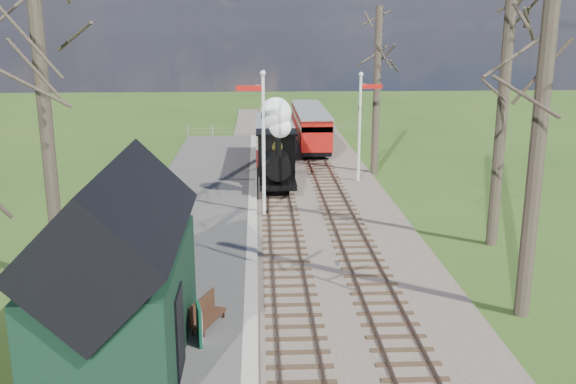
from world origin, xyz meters
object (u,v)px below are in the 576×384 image
locomotive (277,149)px  person (167,330)px  red_carriage_a (314,133)px  red_carriage_b (307,120)px  sign_board (199,324)px  bench (205,313)px  station_shed (119,273)px  semaphore_far (361,119)px  coach (274,140)px  semaphore_near (262,134)px

locomotive → person: 16.84m
red_carriage_a → red_carriage_b: bearing=90.0°
sign_board → red_carriage_a: bearing=78.5°
red_carriage_a → bench: bearing=-101.7°
station_shed → semaphore_far: (8.67, 18.00, 1.08)m
semaphore_far → red_carriage_b: size_ratio=1.16×
bench → locomotive: bearing=80.9°
red_carriage_a → sign_board: red_carriage_a is taller
bench → sign_board: bearing=-94.4°
person → sign_board: bearing=-68.7°
semaphore_far → sign_board: (-6.85, -17.62, -2.63)m
red_carriage_b → coach: bearing=-106.9°
sign_board → semaphore_near: bearing=81.7°
red_carriage_a → coach: bearing=-130.5°
coach → sign_board: (-2.47, -21.96, -0.84)m
semaphore_far → station_shed: bearing=-115.7°
locomotive → red_carriage_b: locomotive is taller
locomotive → coach: 6.09m
station_shed → locomotive: (4.29, 16.28, -0.14)m
coach → red_carriage_b: coach is taller
coach → person: 22.78m
coach → locomotive: bearing=-90.1°
station_shed → semaphore_near: bearing=73.6°
semaphore_near → semaphore_far: (5.14, 6.00, -0.27)m
station_shed → person: station_shed is taller
locomotive → bench: bearing=-99.1°
coach → station_shed: bearing=-100.9°
semaphore_far → red_carriage_a: (-1.77, 7.40, -1.90)m
red_carriage_a → person: (-5.78, -25.60, -0.60)m
station_shed → semaphore_far: semaphore_far is taller
semaphore_near → sign_board: size_ratio=6.01×
red_carriage_a → person: 26.25m
semaphore_far → locomotive: bearing=-158.6°
bench → person: size_ratio=1.10×
coach → bench: bearing=-96.5°
semaphore_far → red_carriage_b: (-1.77, 12.90, -1.90)m
locomotive → sign_board: locomotive is taller
locomotive → red_carriage_a: bearing=74.0°
semaphore_near → bench: (-1.63, -10.67, -3.05)m
station_shed → red_carriage_b: size_ratio=1.28×
sign_board → station_shed: bearing=-168.1°
station_shed → red_carriage_b: bearing=77.4°
red_carriage_b → person: 31.64m
coach → sign_board: bearing=-96.4°
red_carriage_a → bench: (-5.00, -24.07, -0.88)m
locomotive → red_carriage_b: (2.61, 14.61, -0.67)m
semaphore_far → coach: (-4.37, 4.35, -1.79)m
locomotive → person: bearing=-100.9°
coach → red_carriage_b: bearing=73.1°
locomotive → bench: locomotive is taller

